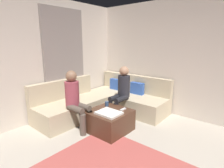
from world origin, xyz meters
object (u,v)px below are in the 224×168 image
Objects in this scene: coffee_mug at (107,104)px; game_remote at (123,109)px; person_on_couch_back at (121,90)px; sectional_couch at (105,102)px; ottoman at (109,121)px; person_on_couch_side at (75,98)px.

coffee_mug reaches higher than game_remote.
game_remote is at bearing 130.62° from person_on_couch_back.
game_remote is at bearing 5.71° from coffee_mug.
coffee_mug is at bearing -174.29° from game_remote.
sectional_couch is at bearing 6.59° from person_on_couch_back.
person_on_couch_back is at bearing 6.59° from sectional_couch.
coffee_mug is 0.40m from game_remote.
sectional_couch is 0.97m from ottoman.
coffee_mug is at bearing 91.98° from person_on_couch_back.
coffee_mug is at bearing 140.71° from ottoman.
person_on_couch_side is at bearing -141.90° from game_remote.
sectional_couch is at bearing -171.74° from person_on_couch_side.
person_on_couch_back reaches higher than sectional_couch.
sectional_couch is 2.12× the size of person_on_couch_side.
sectional_couch is 0.71m from coffee_mug.
sectional_couch is 17.00× the size of game_remote.
game_remote is at bearing 128.10° from person_on_couch_side.
sectional_couch is 2.12× the size of person_on_couch_back.
ottoman is (0.71, -0.65, -0.07)m from sectional_couch.
game_remote reaches higher than ottoman.
sectional_couch is at bearing 136.30° from coffee_mug.
sectional_couch is 1.01m from game_remote.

